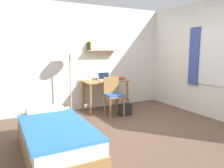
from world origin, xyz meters
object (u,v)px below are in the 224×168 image
object	(u,v)px
bed	(55,139)
desk_chair	(113,94)
water_bottle	(90,77)
book_stack	(120,78)
laptop	(104,78)
handbag	(125,109)
standing_lamp	(70,52)
desk	(105,86)

from	to	relation	value
bed	desk_chair	distance (m)	2.15
water_bottle	book_stack	size ratio (longest dim) A/B	0.90
desk_chair	laptop	size ratio (longest dim) A/B	2.62
handbag	desk_chair	bearing A→B (deg)	144.73
desk_chair	laptop	bearing A→B (deg)	84.33
standing_lamp	handbag	world-z (taller)	standing_lamp
standing_lamp	bed	bearing A→B (deg)	-113.84
handbag	book_stack	bearing A→B (deg)	70.49
desk_chair	book_stack	world-z (taller)	desk_chair
book_stack	water_bottle	bearing A→B (deg)	172.76
water_bottle	book_stack	xyz separation A→B (m)	(0.79, -0.10, -0.07)
standing_lamp	laptop	size ratio (longest dim) A/B	4.84
water_bottle	standing_lamp	bearing A→B (deg)	-166.25
bed	desk_chair	world-z (taller)	desk_chair
water_bottle	bed	bearing A→B (deg)	-124.48
bed	desk	world-z (taller)	desk
desk_chair	laptop	distance (m)	0.66
desk_chair	handbag	size ratio (longest dim) A/B	2.09
desk_chair	laptop	xyz separation A→B (m)	(0.06, 0.58, 0.30)
water_bottle	handbag	xyz separation A→B (m)	(0.57, -0.73, -0.71)
desk	water_bottle	distance (m)	0.46
bed	standing_lamp	world-z (taller)	standing_lamp
laptop	handbag	bearing A→B (deg)	-77.27
desk	book_stack	xyz separation A→B (m)	(0.40, -0.05, 0.17)
standing_lamp	handbag	bearing A→B (deg)	-28.70
bed	laptop	bearing A→B (deg)	48.31
desk_chair	book_stack	size ratio (longest dim) A/B	3.53
desk_chair	handbag	world-z (taller)	desk_chair
laptop	bed	bearing A→B (deg)	-131.69
bed	desk_chair	size ratio (longest dim) A/B	2.09
handbag	standing_lamp	bearing A→B (deg)	151.30
desk_chair	handbag	xyz separation A→B (m)	(0.23, -0.16, -0.35)
desk	laptop	world-z (taller)	laptop
desk	laptop	distance (m)	0.20
desk	handbag	bearing A→B (deg)	-75.10
standing_lamp	laptop	xyz separation A→B (m)	(0.93, 0.14, -0.65)
desk_chair	book_stack	xyz separation A→B (m)	(0.45, 0.47, 0.29)
water_bottle	handbag	size ratio (longest dim) A/B	0.53
standing_lamp	book_stack	bearing A→B (deg)	1.20
desk_chair	laptop	world-z (taller)	laptop
desk_chair	standing_lamp	distance (m)	1.36
laptop	handbag	world-z (taller)	laptop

